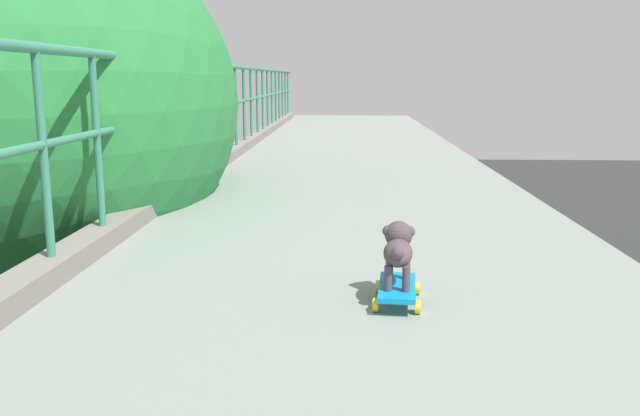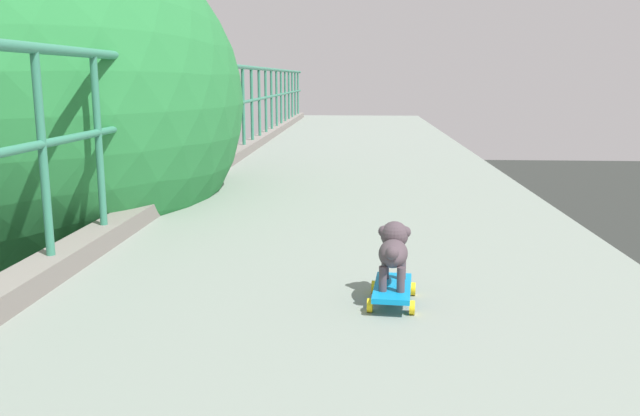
# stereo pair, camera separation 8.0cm
# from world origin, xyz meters

# --- Properties ---
(city_bus) EXTENTS (2.57, 10.40, 3.17)m
(city_bus) POSITION_xyz_m (-8.96, 22.24, 1.80)
(city_bus) COLOR beige
(city_bus) RESTS_ON ground
(toy_skateboard) EXTENTS (0.24, 0.42, 0.09)m
(toy_skateboard) POSITION_xyz_m (1.50, 2.56, 6.40)
(toy_skateboard) COLOR #0C8ACF
(toy_skateboard) RESTS_ON overpass_deck
(small_dog) EXTENTS (0.16, 0.36, 0.27)m
(small_dog) POSITION_xyz_m (1.50, 2.60, 6.59)
(small_dog) COLOR #4D3F47
(small_dog) RESTS_ON toy_skateboard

